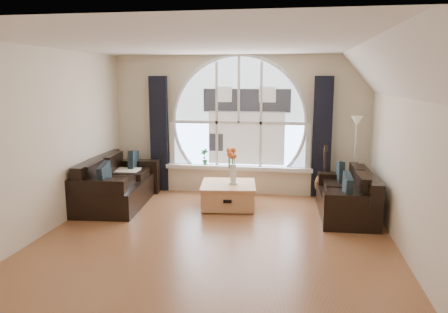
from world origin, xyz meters
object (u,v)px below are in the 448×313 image
(vase_flowers, at_px, (233,162))
(floor_lamp, at_px, (355,161))
(guitar, at_px, (324,172))
(potted_plant, at_px, (205,157))
(sofa_left, at_px, (118,183))
(sofa_right, at_px, (346,193))
(coffee_chest, at_px, (228,194))

(vase_flowers, height_order, floor_lamp, floor_lamp)
(guitar, height_order, potted_plant, guitar)
(sofa_left, bearing_deg, floor_lamp, 4.28)
(sofa_right, xyz_separation_m, potted_plant, (-2.62, 1.19, 0.31))
(sofa_left, distance_m, vase_flowers, 2.12)
(sofa_left, height_order, coffee_chest, sofa_left)
(floor_lamp, bearing_deg, vase_flowers, -166.87)
(floor_lamp, bearing_deg, potted_plant, 170.28)
(sofa_right, bearing_deg, guitar, 105.62)
(sofa_right, bearing_deg, potted_plant, 153.97)
(sofa_right, distance_m, vase_flowers, 1.97)
(sofa_left, height_order, floor_lamp, floor_lamp)
(coffee_chest, bearing_deg, potted_plant, 115.71)
(coffee_chest, distance_m, floor_lamp, 2.33)
(sofa_right, distance_m, potted_plant, 2.90)
(sofa_right, bearing_deg, floor_lamp, 71.99)
(sofa_left, xyz_separation_m, vase_flowers, (2.07, 0.17, 0.41))
(sofa_right, height_order, vase_flowers, vase_flowers)
(sofa_right, relative_size, coffee_chest, 1.75)
(vase_flowers, xyz_separation_m, potted_plant, (-0.71, 0.98, -0.10))
(coffee_chest, xyz_separation_m, vase_flowers, (0.09, 0.00, 0.58))
(sofa_right, bearing_deg, vase_flowers, 172.09)
(vase_flowers, bearing_deg, guitar, 24.37)
(guitar, distance_m, potted_plant, 2.35)
(coffee_chest, relative_size, floor_lamp, 0.59)
(sofa_right, bearing_deg, sofa_left, 177.73)
(coffee_chest, bearing_deg, floor_lamp, 5.82)
(sofa_right, bearing_deg, coffee_chest, 172.45)
(sofa_left, relative_size, potted_plant, 5.92)
(guitar, bearing_deg, floor_lamp, -41.47)
(potted_plant, bearing_deg, coffee_chest, -57.38)
(coffee_chest, bearing_deg, guitar, 16.47)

